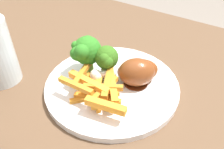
% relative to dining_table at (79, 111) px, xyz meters
% --- Properties ---
extents(dining_table, '(1.28, 0.77, 0.71)m').
position_rel_dining_table_xyz_m(dining_table, '(0.00, 0.00, 0.00)').
color(dining_table, brown).
rests_on(dining_table, ground_plane).
extents(dinner_plate, '(0.25, 0.25, 0.01)m').
position_rel_dining_table_xyz_m(dinner_plate, '(0.07, 0.02, 0.10)').
color(dinner_plate, white).
rests_on(dinner_plate, dining_table).
extents(broccoli_floret_front, '(0.04, 0.05, 0.06)m').
position_rel_dining_table_xyz_m(broccoli_floret_front, '(0.06, 0.03, 0.15)').
color(broccoli_floret_front, '#91A550').
rests_on(broccoli_floret_front, dinner_plate).
extents(broccoli_floret_middle, '(0.05, 0.06, 0.07)m').
position_rel_dining_table_xyz_m(broccoli_floret_middle, '(0.02, 0.02, 0.16)').
color(broccoli_floret_middle, '#8FB84E').
rests_on(broccoli_floret_middle, dinner_plate).
extents(carrot_fries_pile, '(0.13, 0.09, 0.03)m').
position_rel_dining_table_xyz_m(carrot_fries_pile, '(0.08, -0.03, 0.13)').
color(carrot_fries_pile, orange).
rests_on(carrot_fries_pile, dinner_plate).
extents(chicken_drumstick_near, '(0.11, 0.09, 0.05)m').
position_rel_dining_table_xyz_m(chicken_drumstick_near, '(0.11, 0.04, 0.13)').
color(chicken_drumstick_near, '#552310').
rests_on(chicken_drumstick_near, dinner_plate).
extents(chicken_drumstick_far, '(0.11, 0.10, 0.04)m').
position_rel_dining_table_xyz_m(chicken_drumstick_far, '(0.11, 0.05, 0.13)').
color(chicken_drumstick_far, '#56220E').
rests_on(chicken_drumstick_far, dinner_plate).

